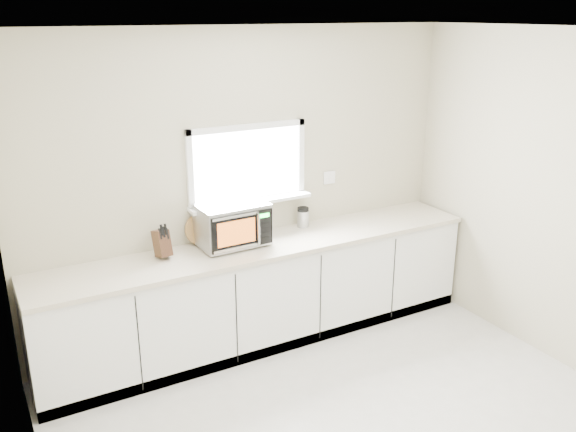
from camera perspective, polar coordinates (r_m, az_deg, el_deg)
back_wall at (r=5.33m, az=-3.85°, el=2.92°), size 4.00×0.17×2.70m
cabinets at (r=5.40m, az=-2.28°, el=-7.29°), size 3.92×0.60×0.88m
countertop at (r=5.21m, az=-2.29°, el=-2.78°), size 3.92×0.64×0.04m
microwave at (r=5.14m, az=-5.35°, el=-0.65°), size 0.58×0.48×0.37m
knife_block at (r=4.97m, az=-11.71°, el=-2.46°), size 0.12×0.21×0.30m
cutting_board at (r=5.20m, az=-8.20°, el=-1.21°), size 0.27×0.06×0.27m
coffee_grinder at (r=5.57m, az=1.41°, el=-0.10°), size 0.12×0.12×0.19m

